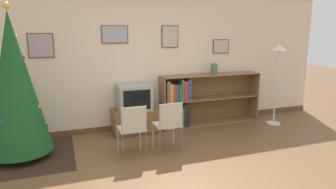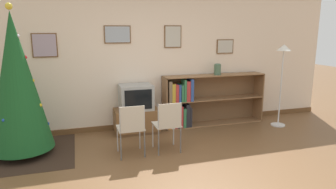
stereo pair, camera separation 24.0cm
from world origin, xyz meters
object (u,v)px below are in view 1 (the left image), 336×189
standing_lamp (278,63)px  television (134,97)px  bookshelf (193,101)px  vase (214,69)px  folding_chair_right (169,124)px  tv_console (135,121)px  folding_chair_left (133,128)px  christmas_tree (15,84)px

standing_lamp → television: bearing=171.1°
bookshelf → vase: bearing=-2.6°
folding_chair_right → vase: 1.92m
tv_console → folding_chair_left: bearing=-104.8°
television → standing_lamp: 2.93m
tv_console → folding_chair_left: size_ratio=1.00×
folding_chair_right → bookshelf: (0.95, 1.17, 0.02)m
vase → standing_lamp: size_ratio=0.14×
folding_chair_right → vase: bearing=39.4°
christmas_tree → television: (1.89, 0.52, -0.45)m
christmas_tree → tv_console: (1.89, 0.52, -0.91)m
folding_chair_right → tv_console: bearing=104.8°
folding_chair_left → vase: vase is taller
folding_chair_left → vase: bearing=30.2°
folding_chair_left → television: bearing=75.1°
folding_chair_left → tv_console: bearing=75.2°
television → standing_lamp: standing_lamp is taller
vase → christmas_tree: bearing=-170.8°
tv_console → standing_lamp: standing_lamp is taller
tv_console → folding_chair_left: folding_chair_left is taller
vase → standing_lamp: bearing=-23.3°
television → vase: bearing=1.9°
television → bookshelf: size_ratio=0.28×
bookshelf → standing_lamp: 1.85m
folding_chair_right → vase: (1.39, 1.15, 0.67)m
tv_console → television: (0.00, -0.00, 0.46)m
bookshelf → vase: vase is taller
television → folding_chair_left: size_ratio=0.74×
bookshelf → vase: (0.44, -0.02, 0.64)m
television → bookshelf: (1.24, 0.08, -0.19)m
tv_console → folding_chair_right: bearing=-75.2°
television → standing_lamp: (2.84, -0.44, 0.57)m
bookshelf → television: bearing=-176.5°
folding_chair_right → television: bearing=104.9°
television → bookshelf: 1.26m
christmas_tree → folding_chair_left: size_ratio=2.78×
folding_chair_left → bookshelf: (1.53, 1.17, 0.02)m
christmas_tree → vase: bearing=9.2°
vase → folding_chair_right: bearing=-140.6°
christmas_tree → television: size_ratio=3.77×
folding_chair_right → bookshelf: 1.51m
television → tv_console: bearing=90.0°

